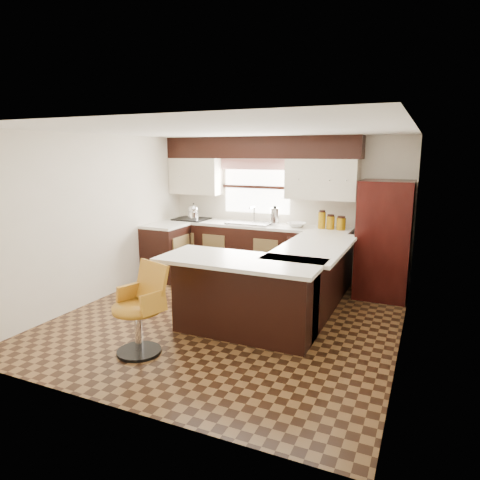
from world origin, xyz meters
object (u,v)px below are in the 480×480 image
at_px(peninsula_long, 310,281).
at_px(bar_chair, 137,310).
at_px(peninsula_return, 245,298).
at_px(refrigerator, 384,240).

bearing_deg(peninsula_long, bar_chair, -125.63).
xyz_separation_m(peninsula_long, peninsula_return, (-0.53, -0.97, 0.00)).
bearing_deg(peninsula_return, refrigerator, 57.77).
bearing_deg(peninsula_return, peninsula_long, 61.70).
bearing_deg(peninsula_long, refrigerator, 54.66).
bearing_deg(refrigerator, peninsula_long, -125.34).
relative_size(refrigerator, bar_chair, 1.78).
relative_size(peninsula_long, peninsula_return, 1.18).
relative_size(peninsula_long, refrigerator, 1.12).
distance_m(peninsula_long, peninsula_return, 1.11).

